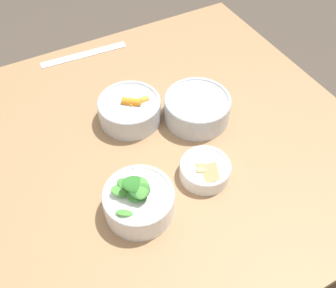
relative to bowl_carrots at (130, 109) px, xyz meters
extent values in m
plane|color=#4C4238|center=(0.01, -0.10, -0.79)|extent=(10.00, 10.00, 0.00)
cube|color=#99724C|center=(0.01, -0.10, -0.05)|extent=(1.05, 0.96, 0.03)
cube|color=olive|center=(0.48, 0.32, -0.43)|extent=(0.06, 0.06, 0.73)
cylinder|color=silver|center=(0.00, 0.00, -0.01)|extent=(0.16, 0.16, 0.06)
torus|color=silver|center=(0.00, 0.00, 0.02)|extent=(0.16, 0.16, 0.01)
cylinder|color=orange|center=(0.00, -0.03, 0.01)|extent=(0.05, 0.05, 0.02)
cylinder|color=orange|center=(-0.03, 0.02, 0.01)|extent=(0.04, 0.04, 0.02)
cylinder|color=orange|center=(0.01, 0.01, 0.01)|extent=(0.04, 0.05, 0.02)
cylinder|color=orange|center=(0.02, 0.02, 0.01)|extent=(0.05, 0.04, 0.02)
cylinder|color=orange|center=(0.00, -0.01, 0.03)|extent=(0.05, 0.04, 0.02)
cylinder|color=orange|center=(0.02, -0.01, 0.02)|extent=(0.05, 0.02, 0.02)
cylinder|color=white|center=(-0.10, -0.26, 0.00)|extent=(0.15, 0.15, 0.06)
torus|color=white|center=(-0.10, -0.26, 0.03)|extent=(0.15, 0.15, 0.01)
ellipsoid|color=#4C933D|center=(-0.13, -0.28, 0.02)|extent=(0.06, 0.03, 0.05)
ellipsoid|color=#2D7028|center=(-0.10, -0.26, 0.06)|extent=(0.07, 0.05, 0.05)
ellipsoid|color=#3D8433|center=(-0.11, -0.24, 0.03)|extent=(0.06, 0.06, 0.03)
ellipsoid|color=#4C933D|center=(-0.12, -0.24, 0.04)|extent=(0.05, 0.04, 0.03)
ellipsoid|color=#4C933D|center=(-0.09, -0.27, 0.05)|extent=(0.05, 0.06, 0.02)
ellipsoid|color=#3D8433|center=(-0.04, -0.27, 0.01)|extent=(0.04, 0.04, 0.02)
ellipsoid|color=#235B23|center=(-0.10, -0.27, 0.05)|extent=(0.05, 0.06, 0.04)
ellipsoid|color=#3D8433|center=(-0.10, -0.27, 0.05)|extent=(0.06, 0.04, 0.04)
cylinder|color=silver|center=(0.16, -0.08, 0.00)|extent=(0.17, 0.17, 0.06)
torus|color=silver|center=(0.16, -0.08, 0.03)|extent=(0.17, 0.17, 0.01)
cylinder|color=#936042|center=(0.16, -0.08, -0.01)|extent=(0.15, 0.15, 0.04)
ellipsoid|color=#AD7551|center=(0.17, -0.10, 0.01)|extent=(0.01, 0.01, 0.01)
ellipsoid|color=#A36B4C|center=(0.10, -0.10, 0.01)|extent=(0.01, 0.01, 0.01)
ellipsoid|color=#A36B4C|center=(0.10, -0.05, 0.01)|extent=(0.01, 0.01, 0.01)
ellipsoid|color=#A36B4C|center=(0.18, -0.14, 0.01)|extent=(0.01, 0.01, 0.01)
ellipsoid|color=#A36B4C|center=(0.19, -0.06, 0.01)|extent=(0.01, 0.01, 0.01)
ellipsoid|color=#A36B4C|center=(0.14, -0.03, 0.01)|extent=(0.01, 0.01, 0.01)
ellipsoid|color=#AD7551|center=(0.18, -0.11, 0.01)|extent=(0.01, 0.01, 0.01)
ellipsoid|color=#8E5B3D|center=(0.13, -0.08, 0.01)|extent=(0.01, 0.01, 0.01)
ellipsoid|color=#A36B4C|center=(0.14, -0.13, 0.01)|extent=(0.01, 0.01, 0.01)
ellipsoid|color=#8E5B3D|center=(0.18, -0.07, 0.01)|extent=(0.01, 0.01, 0.01)
ellipsoid|color=#A36B4C|center=(0.12, -0.12, 0.01)|extent=(0.01, 0.01, 0.01)
cylinder|color=tan|center=(0.17, -0.03, 0.01)|extent=(0.02, 0.02, 0.01)
cylinder|color=beige|center=(0.22, -0.07, 0.02)|extent=(0.02, 0.02, 0.01)
cylinder|color=tan|center=(0.18, -0.07, 0.01)|extent=(0.03, 0.03, 0.01)
cylinder|color=#E0A88E|center=(0.14, -0.05, 0.02)|extent=(0.03, 0.03, 0.01)
cylinder|color=#E0A88E|center=(0.11, -0.10, 0.01)|extent=(0.03, 0.03, 0.01)
cylinder|color=white|center=(0.08, -0.25, -0.02)|extent=(0.12, 0.12, 0.04)
torus|color=white|center=(0.08, -0.25, 0.00)|extent=(0.12, 0.12, 0.01)
cube|color=tan|center=(0.07, -0.24, -0.01)|extent=(0.08, 0.08, 0.02)
cube|color=tan|center=(0.08, -0.26, -0.01)|extent=(0.05, 0.05, 0.02)
cube|color=tan|center=(0.08, -0.24, 0.00)|extent=(0.06, 0.06, 0.02)
cube|color=tan|center=(0.07, -0.27, 0.00)|extent=(0.07, 0.07, 0.01)
cube|color=silver|center=(-0.01, 0.32, -0.03)|extent=(0.27, 0.04, 0.00)
camera|label=1|loc=(-0.24, -0.65, 0.68)|focal=40.00mm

